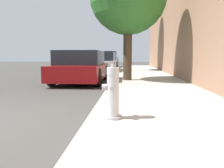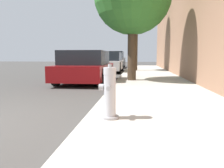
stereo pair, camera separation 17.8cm
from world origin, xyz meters
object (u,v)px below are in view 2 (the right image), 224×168
Objects in this scene: parked_car_far at (115,60)px; street_tree_far at (136,8)px; parked_car_near at (86,67)px; parked_car_mid at (108,62)px; fire_hydrant at (110,94)px.

parked_car_far is 6.62m from street_tree_far.
street_tree_far reaches higher than parked_car_near.
parked_car_mid is 5.41m from parked_car_far.
street_tree_far reaches higher than parked_car_mid.
parked_car_far is (-1.64, 16.90, 0.23)m from fire_hydrant.
fire_hydrant is 0.20× the size of parked_car_far.
parked_car_mid is (0.14, 6.03, 0.03)m from parked_car_near.
parked_car_near is 11.44m from parked_car_far.
street_tree_far is at bearing 3.82° from parked_car_mid.
fire_hydrant is at bearing -84.45° from parked_car_far.
street_tree_far is (0.31, 11.62, 3.71)m from fire_hydrant.
street_tree_far is (1.95, -5.28, 3.47)m from parked_car_far.
parked_car_mid is at bearing 88.68° from parked_car_near.
parked_car_near is at bearing -107.73° from street_tree_far.
fire_hydrant is 0.15× the size of street_tree_far.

